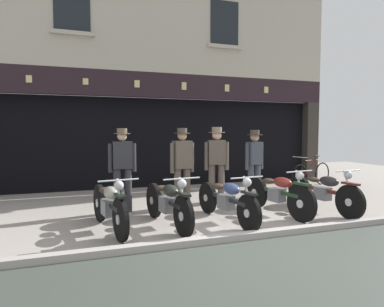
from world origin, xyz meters
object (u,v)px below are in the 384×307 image
object	(u,v)px
assistant_far_right	(254,160)
motorcycle_center	(227,199)
motorcycle_center_right	(277,193)
motorcycle_left	(109,205)
salesman_left	(122,166)
advert_board_near	(221,127)
salesman_right	(217,160)
leaning_bicycle	(311,174)
motorcycle_center_left	(168,202)
advert_board_far	(254,126)
shopkeeper_center	(182,164)
motorcycle_right	(323,191)

from	to	relation	value
assistant_far_right	motorcycle_center	bearing A→B (deg)	36.69
motorcycle_center_right	motorcycle_left	bearing A→B (deg)	-8.40
salesman_left	advert_board_near	size ratio (longest dim) A/B	1.84
salesman_left	salesman_right	xyz separation A→B (m)	(2.15, 0.18, 0.03)
motorcycle_center	leaning_bicycle	xyz separation A→B (m)	(4.13, 2.84, -0.05)
motorcycle_left	motorcycle_center_left	distance (m)	0.98
assistant_far_right	advert_board_far	xyz separation A→B (m)	(1.39, 2.45, 0.87)
shopkeeper_center	advert_board_near	bearing A→B (deg)	-135.93
motorcycle_right	assistant_far_right	xyz separation A→B (m)	(-0.56, 1.83, 0.51)
motorcycle_center	advert_board_far	world-z (taller)	advert_board_far
leaning_bicycle	motorcycle_center_left	bearing A→B (deg)	102.44
motorcycle_center_left	salesman_left	distance (m)	1.54
motorcycle_center_left	salesman_right	bearing A→B (deg)	-143.34
salesman_left	advert_board_far	world-z (taller)	advert_board_far
motorcycle_left	leaning_bicycle	world-z (taller)	motorcycle_left
salesman_right	assistant_far_right	world-z (taller)	salesman_right
shopkeeper_center	advert_board_near	size ratio (longest dim) A/B	1.85
leaning_bicycle	motorcycle_center	bearing A→B (deg)	109.04
motorcycle_right	advert_board_near	size ratio (longest dim) A/B	2.18
motorcycle_left	shopkeeper_center	xyz separation A→B (m)	(1.65, 1.20, 0.51)
motorcycle_center_left	advert_board_far	distance (m)	6.08
shopkeeper_center	leaning_bicycle	distance (m)	4.82
motorcycle_center_right	assistant_far_right	xyz separation A→B (m)	(0.46, 1.72, 0.50)
motorcycle_center_right	salesman_left	bearing A→B (deg)	-31.96
motorcycle_center	leaning_bicycle	bearing A→B (deg)	-151.64
motorcycle_left	shopkeeper_center	distance (m)	2.10
motorcycle_left	motorcycle_right	xyz separation A→B (m)	(4.25, -0.10, -0.01)
motorcycle_center_left	salesman_left	xyz separation A→B (m)	(-0.59, 1.32, 0.52)
motorcycle_center_left	advert_board_far	world-z (taller)	advert_board_far
shopkeeper_center	assistant_far_right	world-z (taller)	shopkeeper_center
salesman_right	advert_board_near	size ratio (longest dim) A/B	1.88
motorcycle_center	advert_board_near	xyz separation A→B (m)	(1.83, 4.34, 1.34)
motorcycle_center_right	shopkeeper_center	world-z (taller)	shopkeeper_center
motorcycle_center	motorcycle_center_right	xyz separation A→B (m)	(1.17, 0.17, 0.02)
motorcycle_right	salesman_right	bearing A→B (deg)	-46.01
motorcycle_center	assistant_far_right	xyz separation A→B (m)	(1.64, 1.89, 0.52)
motorcycle_right	salesman_left	xyz separation A→B (m)	(-3.86, 1.34, 0.52)
motorcycle_left	salesman_right	size ratio (longest dim) A/B	1.13
assistant_far_right	advert_board_near	world-z (taller)	advert_board_near
motorcycle_left	shopkeeper_center	size ratio (longest dim) A/B	1.15
motorcycle_left	assistant_far_right	xyz separation A→B (m)	(3.70, 1.73, 0.50)
advert_board_near	leaning_bicycle	world-z (taller)	advert_board_near
motorcycle_center_left	advert_board_near	world-z (taller)	advert_board_near
advert_board_near	motorcycle_center_right	bearing A→B (deg)	-99.01
shopkeeper_center	salesman_right	bearing A→B (deg)	-174.69
motorcycle_left	motorcycle_right	distance (m)	4.26
salesman_left	shopkeeper_center	world-z (taller)	shopkeeper_center
advert_board_far	assistant_far_right	bearing A→B (deg)	-119.53
advert_board_far	leaning_bicycle	bearing A→B (deg)	-53.44
motorcycle_center_left	motorcycle_right	world-z (taller)	motorcycle_center_left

